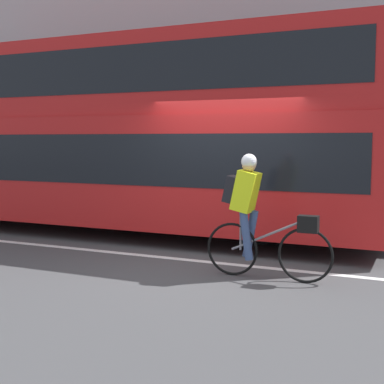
{
  "coord_description": "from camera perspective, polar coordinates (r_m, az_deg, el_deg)",
  "views": [
    {
      "loc": [
        3.01,
        -7.33,
        1.87
      ],
      "look_at": [
        -0.54,
        0.56,
        1.02
      ],
      "focal_mm": 50.0,
      "sensor_mm": 36.0,
      "label": 1
    }
  ],
  "objects": [
    {
      "name": "road_center_line",
      "position": [
        8.23,
        2.1,
        -7.49
      ],
      "size": [
        50.0,
        0.14,
        0.01
      ],
      "primitive_type": "cube",
      "color": "silver",
      "rests_on": "ground_plane"
    },
    {
      "name": "sidewalk_curb",
      "position": [
        12.41,
        9.9,
        -2.81
      ],
      "size": [
        60.0,
        1.68,
        0.14
      ],
      "color": "gray",
      "rests_on": "ground_plane"
    },
    {
      "name": "building_facade",
      "position": [
        13.37,
        11.25,
        13.47
      ],
      "size": [
        60.0,
        0.3,
        7.44
      ],
      "color": "#9E9EA3",
      "rests_on": "ground_plane"
    },
    {
      "name": "bus",
      "position": [
        11.24,
        -11.14,
        6.49
      ],
      "size": [
        11.9,
        2.53,
        3.71
      ],
      "color": "black",
      "rests_on": "ground_plane"
    },
    {
      "name": "cyclist_on_bike",
      "position": [
        7.23,
        6.77,
        -2.13
      ],
      "size": [
        1.74,
        0.32,
        1.68
      ],
      "color": "black",
      "rests_on": "ground_plane"
    },
    {
      "name": "ground_plane",
      "position": [
        8.14,
        1.85,
        -7.66
      ],
      "size": [
        80.0,
        80.0,
        0.0
      ],
      "primitive_type": "plane",
      "color": "#424244"
    }
  ]
}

